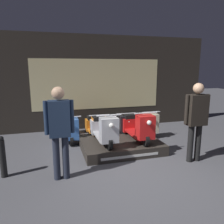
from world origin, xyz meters
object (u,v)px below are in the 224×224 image
scooter_display_right (137,127)px  scooter_backrow_0 (69,129)px  scooter_backrow_1 (96,127)px  person_left_browsing (60,127)px  scooter_backrow_2 (120,125)px  scooter_backrow_3 (143,123)px  person_right_browsing (196,116)px  scooter_display_left (103,129)px  street_bollard (3,157)px

scooter_display_right → scooter_backrow_0: scooter_display_right is taller
scooter_backrow_1 → person_left_browsing: person_left_browsing is taller
scooter_display_right → scooter_backrow_2: (-0.07, 1.19, -0.25)m
scooter_backrow_3 → person_right_browsing: (0.22, -2.33, 0.74)m
scooter_display_right → scooter_backrow_3: (0.73, 1.19, -0.25)m
scooter_display_left → person_right_browsing: (1.85, -1.14, 0.49)m
scooter_backrow_1 → person_left_browsing: bearing=-116.3°
scooter_backrow_1 → scooter_backrow_3: size_ratio=1.00×
person_left_browsing → scooter_backrow_1: bearing=63.7°
scooter_display_left → scooter_backrow_1: 1.22m
scooter_display_left → street_bollard: 2.34m
scooter_backrow_1 → person_left_browsing: 2.70m
scooter_backrow_3 → scooter_backrow_0: bearing=180.0°
scooter_backrow_1 → scooter_display_right: bearing=-54.0°
scooter_backrow_2 → scooter_backrow_3: (0.80, 0.00, 0.00)m
person_right_browsing → scooter_display_right: bearing=129.7°
scooter_backrow_3 → person_right_browsing: bearing=-84.6°
scooter_backrow_1 → person_right_browsing: (1.81, -2.33, 0.74)m
scooter_display_right → person_left_browsing: 2.36m
scooter_backrow_1 → scooter_backrow_2: same height
scooter_display_right → scooter_backrow_3: 1.42m
person_right_browsing → scooter_backrow_1: bearing=127.8°
scooter_backrow_0 → person_left_browsing: size_ratio=0.87×
scooter_display_left → scooter_backrow_2: scooter_display_left is taller
street_bollard → person_right_browsing: bearing=-5.3°
scooter_backrow_0 → street_bollard: street_bollard is taller
scooter_display_right → street_bollard: scooter_display_right is taller
scooter_display_right → scooter_backrow_0: (-1.66, 1.19, -0.25)m
scooter_backrow_0 → person_right_browsing: (2.61, -2.33, 0.74)m
scooter_backrow_3 → street_bollard: street_bollard is taller
scooter_display_left → scooter_backrow_2: (0.84, 1.19, -0.25)m
person_left_browsing → street_bollard: size_ratio=2.12×
scooter_display_left → person_left_browsing: (-1.11, -1.14, 0.46)m
scooter_backrow_0 → person_left_browsing: person_left_browsing is taller
scooter_display_left → scooter_backrow_3: 2.04m
scooter_backrow_1 → street_bollard: (-2.25, -1.96, 0.08)m
scooter_backrow_0 → street_bollard: size_ratio=1.85×
person_left_browsing → street_bollard: 1.32m
scooter_backrow_3 → street_bollard: 4.31m
scooter_backrow_2 → scooter_backrow_3: bearing=0.0°
scooter_backrow_1 → scooter_backrow_0: bearing=180.0°
scooter_display_left → person_left_browsing: person_left_browsing is taller
scooter_backrow_1 → person_left_browsing: size_ratio=0.87×
scooter_display_right → person_left_browsing: (-2.02, -1.14, 0.46)m
person_right_browsing → scooter_backrow_2: bearing=113.5°
scooter_display_right → scooter_backrow_2: size_ratio=1.00×
scooter_display_right → person_left_browsing: size_ratio=0.87×
scooter_display_right → scooter_backrow_1: scooter_display_right is taller
scooter_display_right → street_bollard: 3.21m
scooter_backrow_1 → scooter_backrow_2: 0.80m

